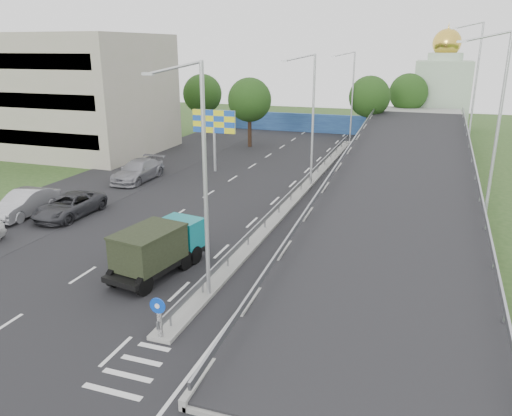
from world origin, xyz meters
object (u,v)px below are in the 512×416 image
at_px(lamp_post_near, 201,171).
at_px(parked_car_c, 69,206).
at_px(dump_truck, 159,247).
at_px(sign_bollard, 159,317).
at_px(lamp_post_mid, 311,113).
at_px(parked_car_d, 138,171).
at_px(lamp_post_far, 351,92).
at_px(parked_car_b, 25,203).
at_px(church, 442,90).
at_px(billboard, 214,125).

xyz_separation_m(lamp_post_near, parked_car_c, (-13.16, 7.28, -5.06)).
bearing_deg(parked_car_c, dump_truck, -28.86).
xyz_separation_m(sign_bollard, lamp_post_near, (0.11, 3.83, 4.77)).
relative_size(lamp_post_mid, parked_car_d, 1.70).
xyz_separation_m(lamp_post_far, parked_car_c, (-13.16, -32.72, -5.06)).
relative_size(sign_bollard, parked_car_b, 0.32).
bearing_deg(parked_car_d, sign_bollard, -56.83).
bearing_deg(parked_car_c, parked_car_d, 95.34).
xyz_separation_m(church, billboard, (-19.00, -32.00, -1.12)).
height_order(billboard, parked_car_c, billboard).
xyz_separation_m(lamp_post_near, church, (9.89, 54.00, -0.50)).
xyz_separation_m(sign_bollard, parked_car_c, (-13.05, 11.11, -0.29)).
height_order(parked_car_b, parked_car_d, parked_car_d).
height_order(sign_bollard, parked_car_b, sign_bollard).
bearing_deg(parked_car_b, parked_car_d, 75.87).
relative_size(billboard, parked_car_b, 1.06).
distance_m(dump_truck, parked_car_d, 18.70).
height_order(sign_bollard, billboard, billboard).
relative_size(lamp_post_far, parked_car_c, 1.87).
bearing_deg(lamp_post_near, lamp_post_mid, 90.00).
relative_size(sign_bollard, parked_car_c, 0.31).
xyz_separation_m(lamp_post_near, billboard, (-9.11, 22.00, -1.62)).
bearing_deg(parked_car_c, lamp_post_far, 69.03).
relative_size(lamp_post_near, lamp_post_far, 1.00).
distance_m(sign_bollard, lamp_post_far, 44.08).
xyz_separation_m(parked_car_c, parked_car_d, (-0.74, 9.60, 0.11)).
distance_m(lamp_post_mid, lamp_post_far, 20.00).
xyz_separation_m(lamp_post_mid, lamp_post_far, (0.00, 20.00, 0.00)).
relative_size(sign_bollard, lamp_post_mid, 0.17).
distance_m(billboard, parked_car_c, 15.65).
height_order(sign_bollard, parked_car_d, sign_bollard).
distance_m(lamp_post_near, dump_truck, 5.67).
distance_m(lamp_post_far, parked_car_c, 35.63).
bearing_deg(billboard, parked_car_d, -133.06).
bearing_deg(sign_bollard, lamp_post_near, 88.36).
xyz_separation_m(lamp_post_mid, church, (9.89, 34.00, -0.50)).
relative_size(lamp_post_near, billboard, 1.83).
bearing_deg(billboard, parked_car_b, -114.18).
height_order(sign_bollard, lamp_post_near, lamp_post_near).
relative_size(parked_car_b, parked_car_c, 0.96).
bearing_deg(parked_car_d, church, 56.86).
bearing_deg(lamp_post_near, parked_car_b, 158.07).
bearing_deg(billboard, lamp_post_mid, -12.38).
bearing_deg(parked_car_d, lamp_post_far, 58.50).
relative_size(billboard, parked_car_c, 1.02).
height_order(lamp_post_mid, church, church).
bearing_deg(lamp_post_near, church, 79.62).
relative_size(billboard, dump_truck, 0.93).
distance_m(parked_car_b, parked_car_c, 3.03).
xyz_separation_m(lamp_post_mid, billboard, (-9.11, 2.00, -1.62)).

